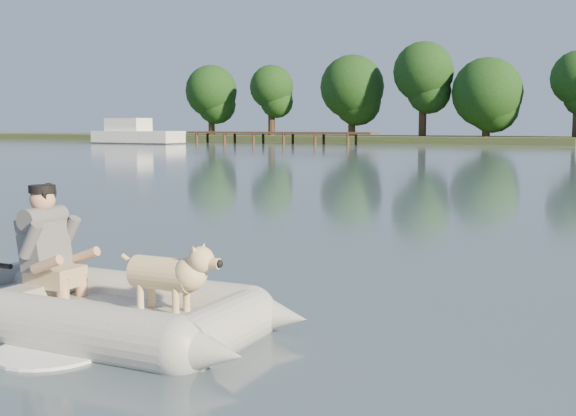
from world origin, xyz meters
The scene contains 6 objects.
water centered at (0.00, 0.00, 0.00)m, with size 160.00×160.00×0.00m, color slate.
dock centered at (-26.00, 52.00, 0.52)m, with size 18.00×2.00×1.04m, color #4C331E, non-canonical shape.
dinghy centered at (-0.15, -0.04, 0.52)m, with size 3.98×2.48×1.24m, color #A0A09B, non-canonical shape.
man centered at (-0.77, -0.01, 0.69)m, with size 0.64×0.55×0.95m, color #5A5A5E, non-canonical shape.
dog centered at (0.42, 0.02, 0.46)m, with size 0.82×0.29×0.55m, color #D3B77A, non-canonical shape.
cabin_cruiser centered at (-36.66, 45.93, 1.12)m, with size 8.52×3.04×2.64m, color white, non-canonical shape.
Camera 1 is at (3.76, -4.41, 1.64)m, focal length 45.00 mm.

